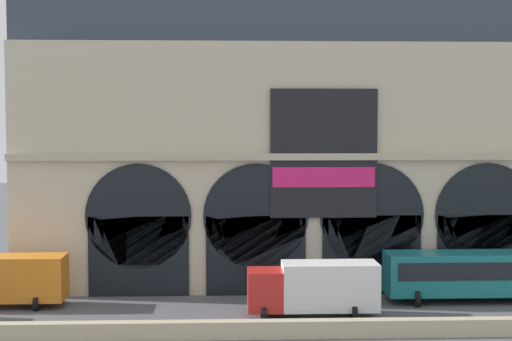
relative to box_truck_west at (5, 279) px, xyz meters
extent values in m
plane|color=#54565B|center=(19.13, -2.48, -1.70)|extent=(200.00, 200.00, 0.00)
cube|color=#BCAD8C|center=(19.13, -7.18, -1.24)|extent=(90.00, 0.70, 0.92)
cube|color=beige|center=(19.13, 5.18, 6.50)|extent=(39.27, 5.33, 16.40)
cube|color=#333D4C|center=(19.13, 5.48, 17.04)|extent=(39.27, 4.73, 4.67)
cube|color=black|center=(7.81, 2.47, 0.89)|extent=(6.46, 0.20, 5.18)
cylinder|color=black|center=(7.81, 2.47, 3.48)|extent=(6.80, 0.20, 6.80)
cube|color=black|center=(15.36, 2.47, 0.89)|extent=(6.46, 0.20, 5.18)
cylinder|color=black|center=(15.36, 2.47, 3.48)|extent=(6.80, 0.20, 6.80)
cube|color=black|center=(22.91, 2.47, 0.89)|extent=(6.46, 0.20, 5.18)
cylinder|color=black|center=(22.91, 2.47, 3.48)|extent=(6.80, 0.20, 6.80)
cube|color=black|center=(30.46, 2.47, 0.89)|extent=(6.46, 0.20, 5.18)
cylinder|color=black|center=(30.46, 2.47, 3.48)|extent=(6.80, 0.20, 6.80)
cube|color=black|center=(19.73, 2.35, 7.51)|extent=(6.90, 0.12, 8.31)
cube|color=#DB1E66|center=(19.73, 2.27, 5.99)|extent=(6.62, 0.04, 1.30)
cube|color=#B6AB91|center=(19.13, 2.37, 7.30)|extent=(39.27, 0.50, 0.44)
cube|color=orange|center=(0.89, 0.00, 0.07)|extent=(5.50, 2.30, 2.70)
cylinder|color=black|center=(2.14, -1.04, -1.28)|extent=(0.28, 0.84, 0.84)
cylinder|color=black|center=(2.14, 1.03, -1.28)|extent=(0.28, 0.84, 0.84)
cube|color=red|center=(15.67, -2.93, -0.13)|extent=(2.00, 2.30, 2.30)
cube|color=white|center=(19.42, -2.93, 0.07)|extent=(5.50, 2.30, 2.70)
cylinder|color=black|center=(15.57, -3.97, -1.28)|extent=(0.28, 0.84, 0.84)
cylinder|color=black|center=(15.57, -1.90, -1.28)|extent=(0.28, 0.84, 0.84)
cylinder|color=black|center=(20.67, -3.97, -1.28)|extent=(0.28, 0.84, 0.84)
cylinder|color=black|center=(20.67, -1.90, -1.28)|extent=(0.28, 0.84, 0.84)
cube|color=#19727A|center=(28.89, 0.18, 0.10)|extent=(11.00, 2.50, 2.60)
cube|color=black|center=(28.89, -1.09, 0.45)|extent=(10.12, 0.04, 1.10)
cylinder|color=black|center=(25.04, -0.95, -1.20)|extent=(0.28, 1.00, 1.00)
cylinder|color=black|center=(25.04, 1.30, -1.20)|extent=(0.28, 1.00, 1.00)
camera|label=1|loc=(13.53, -44.42, 9.30)|focal=51.33mm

